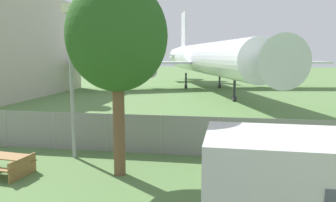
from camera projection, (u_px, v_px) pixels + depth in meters
name	position (u px, v px, depth m)	size (l,w,h in m)	color
perimeter_fence	(106.00, 133.00, 15.05)	(56.07, 0.07, 1.78)	gray
airplane	(205.00, 59.00, 41.86)	(33.34, 40.92, 11.62)	silver
portable_cabin	(298.00, 192.00, 7.53)	(4.29, 2.67, 2.64)	silver
picnic_bench_open_grass	(3.00, 162.00, 12.17)	(2.09, 1.62, 0.76)	olive
tree_near_hangar	(117.00, 37.00, 11.57)	(3.60, 3.60, 7.09)	brown
light_mast	(71.00, 64.00, 13.74)	(0.44, 0.44, 6.51)	#99999E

